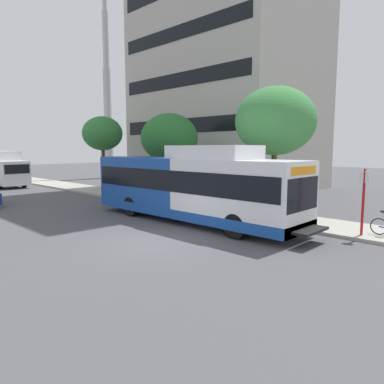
{
  "coord_description": "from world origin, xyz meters",
  "views": [
    {
      "loc": [
        -8.27,
        -10.05,
        3.52
      ],
      "look_at": [
        2.88,
        0.71,
        1.6
      ],
      "focal_mm": 33.06,
      "sensor_mm": 36.0,
      "label": 1
    }
  ],
  "objects": [
    {
      "name": "ground_plane",
      "position": [
        0.0,
        8.0,
        0.0
      ],
      "size": [
        120.0,
        120.0,
        0.0
      ],
      "primitive_type": "plane",
      "color": "#4C4C51"
    },
    {
      "name": "sidewalk_curb",
      "position": [
        7.0,
        6.0,
        0.07
      ],
      "size": [
        3.0,
        56.0,
        0.14
      ],
      "primitive_type": "cube",
      "color": "#A8A399",
      "rests_on": "ground"
    },
    {
      "name": "transit_bus",
      "position": [
        3.75,
        1.63,
        1.7
      ],
      "size": [
        2.58,
        12.25,
        3.65
      ],
      "color": "white",
      "rests_on": "ground"
    },
    {
      "name": "bus_stop_sign_pole",
      "position": [
        6.08,
        -5.43,
        1.65
      ],
      "size": [
        0.1,
        0.36,
        2.6
      ],
      "color": "red",
      "rests_on": "sidewalk_curb"
    },
    {
      "name": "street_tree_near_stop",
      "position": [
        8.02,
        -0.29,
        4.9
      ],
      "size": [
        4.12,
        4.12,
        6.53
      ],
      "color": "#4C3823",
      "rests_on": "sidewalk_curb"
    },
    {
      "name": "street_tree_mid_block",
      "position": [
        7.81,
        7.56,
        4.19
      ],
      "size": [
        3.8,
        3.8,
        5.68
      ],
      "color": "#4C3823",
      "rests_on": "sidewalk_curb"
    },
    {
      "name": "street_tree_far_block",
      "position": [
        8.01,
        16.07,
        4.73
      ],
      "size": [
        3.31,
        3.31,
        6.02
      ],
      "color": "#4C3823",
      "rests_on": "sidewalk_curb"
    },
    {
      "name": "box_truck_background",
      "position": [
        3.06,
        25.31,
        1.74
      ],
      "size": [
        2.32,
        7.01,
        3.25
      ],
      "color": "silver",
      "rests_on": "ground"
    },
    {
      "name": "apartment_tower_backdrop",
      "position": [
        17.21,
        10.02,
        14.01
      ],
      "size": [
        12.01,
        14.3,
        28.02
      ],
      "color": "#ADA89E",
      "rests_on": "ground"
    },
    {
      "name": "lattice_comm_tower",
      "position": [
        15.27,
        26.42,
        9.2
      ],
      "size": [
        1.1,
        1.1,
        27.76
      ],
      "color": "#B7B7BC",
      "rests_on": "ground"
    }
  ]
}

